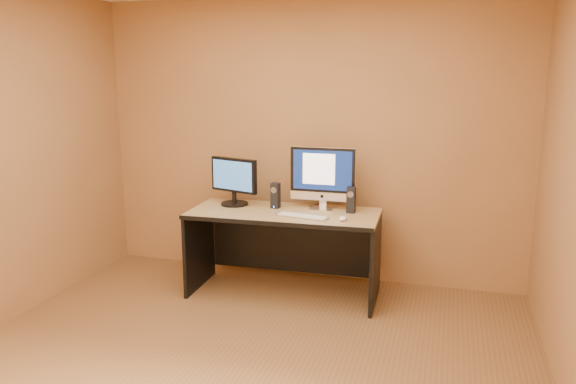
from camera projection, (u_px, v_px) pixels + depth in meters
name	position (u px, v px, depth m)	size (l,w,h in m)	color
floor	(230.00, 378.00, 3.61)	(4.00, 4.00, 0.00)	brown
walls	(226.00, 180.00, 3.34)	(4.00, 4.00, 2.60)	#9B6A3E
desk	(284.00, 253.00, 4.91)	(1.63, 0.71, 0.75)	tan
imac	(322.00, 178.00, 4.85)	(0.58, 0.21, 0.56)	silver
second_monitor	(234.00, 182.00, 5.03)	(0.49, 0.24, 0.43)	black
speaker_left	(275.00, 196.00, 4.94)	(0.07, 0.07, 0.22)	black
speaker_right	(351.00, 200.00, 4.77)	(0.07, 0.07, 0.22)	black
keyboard	(302.00, 216.00, 4.64)	(0.44, 0.12, 0.02)	silver
mouse	(343.00, 218.00, 4.54)	(0.06, 0.10, 0.04)	white
cable_a	(323.00, 206.00, 5.02)	(0.01, 0.01, 0.22)	black
cable_b	(317.00, 205.00, 5.07)	(0.01, 0.01, 0.18)	black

